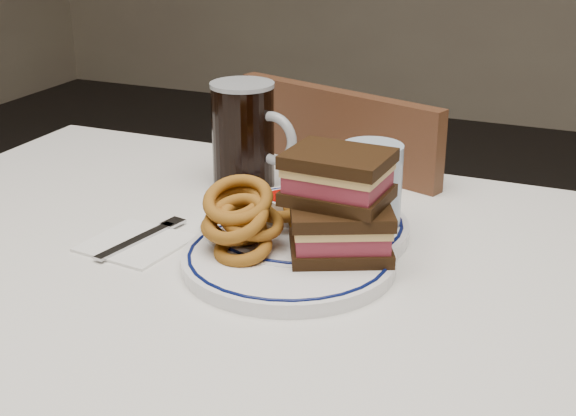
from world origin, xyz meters
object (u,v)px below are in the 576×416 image
at_px(beer_mug, 245,134).
at_px(far_plate, 304,227).
at_px(chair_far, 368,283).
at_px(main_plate, 289,259).
at_px(reuben_sandwich, 339,204).

bearing_deg(beer_mug, far_plate, -42.43).
xyz_separation_m(chair_far, main_plate, (0.04, -0.50, 0.28)).
bearing_deg(reuben_sandwich, far_plate, 137.10).
bearing_deg(beer_mug, main_plate, -53.95).
xyz_separation_m(chair_far, far_plate, (0.02, -0.40, 0.28)).
xyz_separation_m(reuben_sandwich, far_plate, (-0.07, 0.07, -0.07)).
relative_size(chair_far, beer_mug, 5.25).
distance_m(beer_mug, far_plate, 0.23).
distance_m(chair_far, far_plate, 0.49).
relative_size(reuben_sandwich, far_plate, 0.54).
bearing_deg(main_plate, far_plate, 100.98).
height_order(beer_mug, far_plate, beer_mug).
distance_m(main_plate, reuben_sandwich, 0.10).
bearing_deg(chair_far, far_plate, -86.55).
bearing_deg(reuben_sandwich, main_plate, -149.41).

